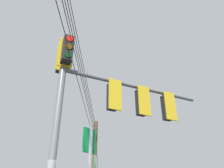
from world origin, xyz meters
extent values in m
cylinder|color=slate|center=(0.76, 0.74, 2.91)|extent=(0.20, 0.20, 5.82)
cylinder|color=slate|center=(3.17, -0.03, 5.15)|extent=(4.86, 1.68, 0.14)
cube|color=black|center=(0.85, 1.02, 5.70)|extent=(0.38, 0.38, 0.90)
cube|color=#B29319|center=(0.80, 0.86, 5.70)|extent=(0.43, 0.17, 1.04)
cylinder|color=red|center=(0.90, 1.18, 6.00)|extent=(0.20, 0.09, 0.20)
cylinder|color=#3C2703|center=(0.90, 1.18, 5.70)|extent=(0.20, 0.09, 0.20)
cylinder|color=black|center=(0.90, 1.18, 5.40)|extent=(0.20, 0.09, 0.20)
cube|color=black|center=(0.67, 0.45, 5.70)|extent=(0.38, 0.38, 0.90)
cube|color=#B29319|center=(0.72, 0.61, 5.70)|extent=(0.43, 0.17, 1.04)
cylinder|color=red|center=(0.62, 0.30, 6.00)|extent=(0.20, 0.09, 0.20)
cylinder|color=#3C2703|center=(0.62, 0.30, 5.70)|extent=(0.20, 0.09, 0.20)
cylinder|color=black|center=(0.62, 0.30, 5.40)|extent=(0.20, 0.09, 0.20)
cube|color=black|center=(2.34, 0.23, 4.60)|extent=(0.37, 0.37, 0.90)
cube|color=#B29319|center=(2.29, 0.07, 4.60)|extent=(0.43, 0.17, 1.04)
cylinder|color=red|center=(2.39, 0.39, 4.90)|extent=(0.20, 0.09, 0.20)
cylinder|color=#3C2703|center=(2.39, 0.39, 4.60)|extent=(0.20, 0.09, 0.20)
cylinder|color=black|center=(2.39, 0.39, 4.30)|extent=(0.20, 0.09, 0.20)
cube|color=black|center=(3.36, -0.10, 4.60)|extent=(0.37, 0.37, 0.90)
cube|color=#B29319|center=(3.31, -0.26, 4.60)|extent=(0.43, 0.16, 1.04)
cylinder|color=red|center=(3.40, 0.06, 4.90)|extent=(0.20, 0.08, 0.20)
cylinder|color=#3C2703|center=(3.40, 0.06, 4.60)|extent=(0.20, 0.08, 0.20)
cylinder|color=black|center=(3.40, 0.06, 4.30)|extent=(0.20, 0.08, 0.20)
cube|color=black|center=(4.37, -0.42, 4.60)|extent=(0.37, 0.37, 0.90)
cube|color=#B29319|center=(4.32, -0.58, 4.60)|extent=(0.43, 0.16, 1.04)
cylinder|color=red|center=(4.42, -0.26, 4.90)|extent=(0.20, 0.09, 0.20)
cylinder|color=#3C2703|center=(4.42, -0.26, 4.60)|extent=(0.20, 0.09, 0.20)
cylinder|color=black|center=(4.42, -0.26, 4.30)|extent=(0.20, 0.09, 0.20)
cube|color=#4C3823|center=(10.12, 10.63, 7.18)|extent=(1.42, 1.55, 0.12)
cube|color=#0C7238|center=(0.36, -1.25, 2.53)|extent=(0.31, 0.05, 0.45)
cube|color=white|center=(0.35, -1.24, 2.53)|extent=(0.25, 0.03, 0.39)
cube|color=#0C7238|center=(2.71, 1.38, 2.74)|extent=(0.25, 0.20, 0.38)
cube|color=white|center=(2.72, 1.37, 2.74)|extent=(0.19, 0.15, 0.32)
cylinder|color=black|center=(-0.18, -0.25, 6.30)|extent=(20.61, 21.78, 0.04)
camera|label=1|loc=(-2.20, -4.58, 1.42)|focal=37.03mm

